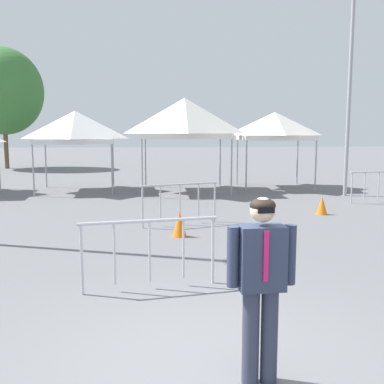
# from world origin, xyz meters

# --- Properties ---
(ground_plane) EXTENTS (140.00, 140.00, 0.00)m
(ground_plane) POSITION_xyz_m (0.00, 0.00, 0.00)
(ground_plane) COLOR slate
(canopy_tent_behind_left) EXTENTS (3.19, 3.19, 3.23)m
(canopy_tent_behind_left) POSITION_xyz_m (-3.40, 14.17, 2.57)
(canopy_tent_behind_left) COLOR #9E9EA3
(canopy_tent_behind_left) RESTS_ON ground
(canopy_tent_center) EXTENTS (3.57, 3.57, 3.73)m
(canopy_tent_center) POSITION_xyz_m (0.96, 13.57, 2.93)
(canopy_tent_center) COLOR #9E9EA3
(canopy_tent_center) RESTS_ON ground
(canopy_tent_behind_right) EXTENTS (3.12, 3.12, 3.22)m
(canopy_tent_behind_right) POSITION_xyz_m (4.85, 14.31, 2.64)
(canopy_tent_behind_right) COLOR #9E9EA3
(canopy_tent_behind_right) RESTS_ON ground
(person_foreground) EXTENTS (0.65, 0.27, 1.78)m
(person_foreground) POSITION_xyz_m (0.47, -0.39, 1.03)
(person_foreground) COLOR #33384C
(person_foreground) RESTS_ON ground
(light_pole_opposite_side) EXTENTS (0.36, 0.36, 8.33)m
(light_pole_opposite_side) POSITION_xyz_m (6.88, 11.74, 4.73)
(light_pole_opposite_side) COLOR #9E9EA3
(light_pole_opposite_side) RESTS_ON ground
(tree_behind_tents_right) EXTENTS (5.13, 5.13, 7.87)m
(tree_behind_tents_right) POSITION_xyz_m (-9.84, 26.43, 5.04)
(tree_behind_tents_right) COLOR brown
(tree_behind_tents_right) RESTS_ON ground
(crowd_barrier_near_person) EXTENTS (2.01, 0.69, 1.08)m
(crowd_barrier_near_person) POSITION_xyz_m (0.26, 6.96, 0.75)
(crowd_barrier_near_person) COLOR #B7BABF
(crowd_barrier_near_person) RESTS_ON ground
(crowd_barrier_by_lift) EXTENTS (2.08, 0.38, 1.08)m
(crowd_barrier_by_lift) POSITION_xyz_m (-0.54, 2.30, 0.75)
(crowd_barrier_by_lift) COLOR #B7BABF
(crowd_barrier_by_lift) RESTS_ON ground
(crowd_barrier_mid_lot) EXTENTS (2.09, 0.26, 1.08)m
(crowd_barrier_mid_lot) POSITION_xyz_m (7.23, 9.96, 0.75)
(crowd_barrier_mid_lot) COLOR #B7BABF
(crowd_barrier_mid_lot) RESTS_ON ground
(traffic_cone_lot_center) EXTENTS (0.32, 0.32, 0.52)m
(traffic_cone_lot_center) POSITION_xyz_m (4.48, 8.02, 0.26)
(traffic_cone_lot_center) COLOR orange
(traffic_cone_lot_center) RESTS_ON ground
(traffic_cone_near_barrier) EXTENTS (0.32, 0.32, 0.59)m
(traffic_cone_near_barrier) POSITION_xyz_m (0.16, 5.67, 0.29)
(traffic_cone_near_barrier) COLOR orange
(traffic_cone_near_barrier) RESTS_ON ground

